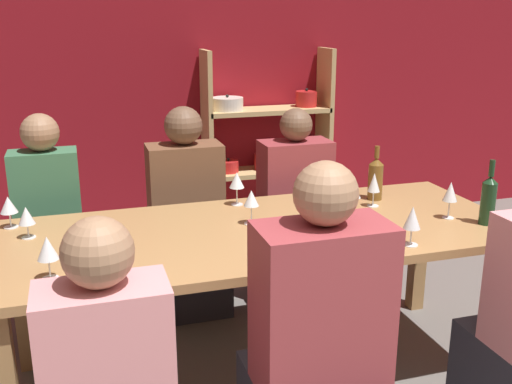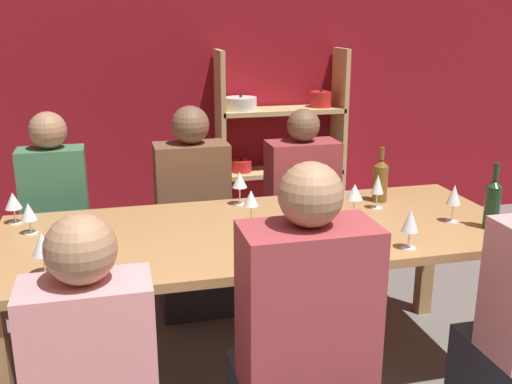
% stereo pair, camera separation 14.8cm
% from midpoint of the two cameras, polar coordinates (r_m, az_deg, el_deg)
% --- Properties ---
extents(wall_back_red, '(8.80, 0.06, 2.70)m').
position_cam_midpoint_polar(wall_back_red, '(4.80, -4.64, 11.82)').
color(wall_back_red, maroon).
rests_on(wall_back_red, ground_plane).
extents(shelf_unit, '(1.02, 0.30, 1.49)m').
position_cam_midpoint_polar(shelf_unit, '(4.86, 3.19, 3.36)').
color(shelf_unit, tan).
rests_on(shelf_unit, ground_plane).
extents(dining_table, '(2.40, 0.99, 0.78)m').
position_cam_midpoint_polar(dining_table, '(2.83, 2.00, -5.14)').
color(dining_table, '#AD7F4C').
rests_on(dining_table, ground_plane).
extents(wine_bottle_green, '(0.08, 0.08, 0.29)m').
position_cam_midpoint_polar(wine_bottle_green, '(3.26, 13.05, 1.13)').
color(wine_bottle_green, brown).
rests_on(wine_bottle_green, dining_table).
extents(wine_bottle_dark, '(0.07, 0.07, 0.31)m').
position_cam_midpoint_polar(wine_bottle_dark, '(3.00, 22.93, -0.97)').
color(wine_bottle_dark, '#19381E').
rests_on(wine_bottle_dark, dining_table).
extents(wine_glass_white_a, '(0.07, 0.07, 0.18)m').
position_cam_midpoint_polar(wine_glass_white_a, '(3.03, 19.69, -0.35)').
color(wine_glass_white_a, white).
rests_on(wine_glass_white_a, dining_table).
extents(wine_glass_red_a, '(0.08, 0.08, 0.18)m').
position_cam_midpoint_polar(wine_glass_red_a, '(3.11, -0.20, 1.06)').
color(wine_glass_red_a, white).
rests_on(wine_glass_red_a, dining_table).
extents(wine_glass_empty_a, '(0.07, 0.07, 0.18)m').
position_cam_midpoint_polar(wine_glass_empty_a, '(2.63, 16.06, -2.71)').
color(wine_glass_empty_a, white).
rests_on(wine_glass_empty_a, dining_table).
extents(wine_glass_red_b, '(0.08, 0.08, 0.15)m').
position_cam_midpoint_polar(wine_glass_red_b, '(3.04, -20.84, -0.89)').
color(wine_glass_red_b, white).
rests_on(wine_glass_red_b, dining_table).
extents(wine_glass_red_c, '(0.07, 0.07, 0.15)m').
position_cam_midpoint_polar(wine_glass_red_c, '(2.87, -19.46, -1.88)').
color(wine_glass_red_c, white).
rests_on(wine_glass_red_c, dining_table).
extents(wine_glass_red_d, '(0.07, 0.07, 0.17)m').
position_cam_midpoint_polar(wine_glass_red_d, '(2.82, 1.03, -0.74)').
color(wine_glass_red_d, white).
rests_on(wine_glass_red_d, dining_table).
extents(wine_glass_white_b, '(0.06, 0.06, 0.16)m').
position_cam_midpoint_polar(wine_glass_white_b, '(2.47, 9.35, -3.73)').
color(wine_glass_white_b, white).
rests_on(wine_glass_white_b, dining_table).
extents(wine_glass_red_e, '(0.06, 0.06, 0.18)m').
position_cam_midpoint_polar(wine_glass_red_e, '(3.13, 12.85, 0.61)').
color(wine_glass_red_e, white).
rests_on(wine_glass_red_e, dining_table).
extents(wine_glass_empty_b, '(0.08, 0.08, 0.17)m').
position_cam_midpoint_polar(wine_glass_empty_b, '(2.39, -18.02, -4.80)').
color(wine_glass_empty_b, white).
rests_on(wine_glass_empty_b, dining_table).
extents(wine_glass_red_f, '(0.08, 0.08, 0.16)m').
position_cam_midpoint_polar(wine_glass_red_f, '(2.99, 10.78, -0.10)').
color(wine_glass_red_f, white).
rests_on(wine_glass_red_f, dining_table).
extents(wine_glass_red_g, '(0.07, 0.07, 0.17)m').
position_cam_midpoint_polar(wine_glass_red_g, '(2.35, 3.54, -4.38)').
color(wine_glass_red_g, white).
rests_on(wine_glass_red_g, dining_table).
extents(cell_phone, '(0.13, 0.17, 0.01)m').
position_cam_midpoint_polar(cell_phone, '(2.67, 7.62, -4.58)').
color(cell_phone, silver).
rests_on(cell_phone, dining_table).
extents(person_far_a, '(0.44, 0.54, 1.24)m').
position_cam_midpoint_polar(person_far_a, '(3.68, -4.80, -4.04)').
color(person_far_a, '#2D2D38').
rests_on(person_far_a, ground_plane).
extents(person_far_b, '(0.43, 0.53, 1.21)m').
position_cam_midpoint_polar(person_far_b, '(3.76, 5.44, -3.83)').
color(person_far_b, '#2D2D38').
rests_on(person_far_b, ground_plane).
extents(person_far_c, '(0.35, 0.44, 1.25)m').
position_cam_midpoint_polar(person_far_c, '(3.56, -17.06, -5.19)').
color(person_far_c, '#2D2D38').
rests_on(person_far_c, ground_plane).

